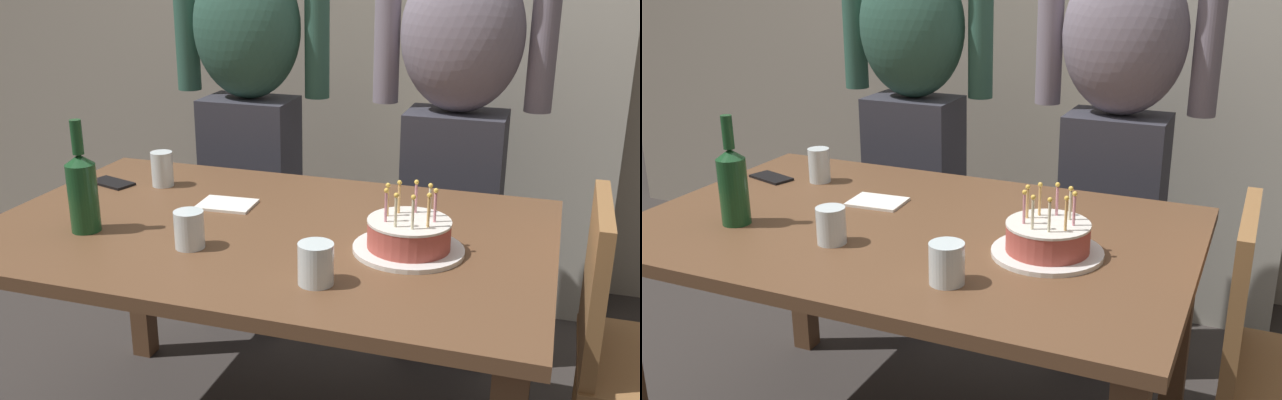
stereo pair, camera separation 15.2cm
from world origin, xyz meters
TOP-DOWN VIEW (x-y plane):
  - dining_table at (0.00, 0.00)m, footprint 1.50×0.96m
  - birthday_cake at (0.40, -0.04)m, footprint 0.27×0.27m
  - water_glass_near at (-0.13, -0.19)m, footprint 0.07×0.07m
  - water_glass_far at (0.24, -0.29)m, footprint 0.08×0.08m
  - water_glass_side at (-0.45, 0.24)m, footprint 0.07×0.07m
  - wine_bottle at (-0.44, -0.17)m, footprint 0.08×0.08m
  - cell_phone at (-0.61, 0.20)m, footprint 0.16×0.11m
  - napkin_stack at (-0.17, 0.12)m, footprint 0.17×0.13m
  - person_man_bearded at (-0.39, 0.79)m, footprint 0.61×0.27m
  - person_woman_cardigan at (0.38, 0.79)m, footprint 0.61×0.27m
  - dining_chair at (0.94, 0.09)m, footprint 0.42×0.42m
  - shelf_cabinet at (0.64, 1.33)m, footprint 0.63×0.30m

SIDE VIEW (x-z plane):
  - dining_chair at x=0.94m, z-range 0.08..0.95m
  - dining_table at x=0.00m, z-range 0.27..1.01m
  - shelf_cabinet at x=0.64m, z-range -0.12..1.43m
  - cell_phone at x=-0.61m, z-range 0.74..0.75m
  - napkin_stack at x=-0.17m, z-range 0.74..0.75m
  - birthday_cake at x=0.40m, z-range 0.69..0.86m
  - water_glass_near at x=-0.13m, z-range 0.74..0.83m
  - water_glass_far at x=0.24m, z-range 0.74..0.84m
  - water_glass_side at x=-0.45m, z-range 0.74..0.85m
  - wine_bottle at x=-0.44m, z-range 0.70..1.00m
  - person_man_bearded at x=-0.39m, z-range 0.04..1.70m
  - person_woman_cardigan at x=0.38m, z-range 0.04..1.70m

